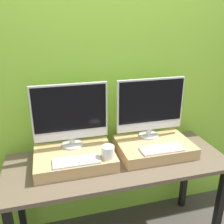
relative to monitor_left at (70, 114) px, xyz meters
The scene contains 9 objects.
wall_back 0.41m from the monitor_left, 34.91° to the left, with size 8.00×0.04×2.60m.
workbench 0.56m from the monitor_left, 27.65° to the right, with size 1.64×0.63×0.80m.
wooden_riser_left 0.32m from the monitor_left, 90.00° to the right, with size 0.57×0.41×0.09m.
monitor_left is the anchor object (origin of this frame).
keyboard_left 0.35m from the monitor_left, 90.00° to the right, with size 0.32×0.13×0.01m.
mug 0.39m from the monitor_left, 47.73° to the right, with size 0.09×0.09×0.09m.
wooden_riser_right 0.70m from the monitor_left, 10.11° to the right, with size 0.57×0.41×0.09m.
monitor_right 0.63m from the monitor_left, ahead, with size 0.55×0.16×0.48m.
keyboard_right 0.72m from the monitor_left, 21.03° to the right, with size 0.32×0.13×0.01m.
Camera 1 is at (-0.46, -1.23, 1.80)m, focal length 40.00 mm.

